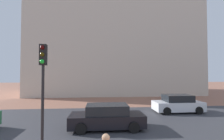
% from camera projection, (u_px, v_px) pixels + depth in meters
% --- Properties ---
extents(ground_plane, '(120.00, 120.00, 0.00)m').
position_uv_depth(ground_plane, '(116.00, 115.00, 13.17)').
color(ground_plane, '#93604C').
extents(street_asphalt_strip, '(120.00, 8.59, 0.00)m').
position_uv_depth(street_asphalt_strip, '(119.00, 119.00, 11.77)').
color(street_asphalt_strip, '#38383D').
rests_on(street_asphalt_strip, ground_plane).
extents(landmark_building, '(28.72, 15.23, 34.89)m').
position_uv_depth(landmark_building, '(114.00, 37.00, 31.35)').
color(landmark_building, beige).
rests_on(landmark_building, ground_plane).
extents(car_white, '(4.24, 2.04, 1.54)m').
position_uv_depth(car_white, '(178.00, 104.00, 14.15)').
color(car_white, silver).
rests_on(car_white, ground_plane).
extents(car_black, '(4.56, 2.01, 1.48)m').
position_uv_depth(car_black, '(107.00, 117.00, 9.83)').
color(car_black, black).
rests_on(car_black, ground_plane).
extents(traffic_light_pole, '(0.28, 0.34, 4.64)m').
position_uv_depth(traffic_light_pole, '(43.00, 77.00, 6.75)').
color(traffic_light_pole, black).
rests_on(traffic_light_pole, ground_plane).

